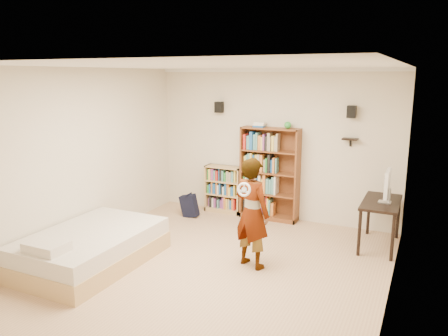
{
  "coord_description": "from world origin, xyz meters",
  "views": [
    {
      "loc": [
        2.53,
        -4.92,
        2.59
      ],
      "look_at": [
        -0.09,
        0.6,
        1.28
      ],
      "focal_mm": 35.0,
      "sensor_mm": 36.0,
      "label": 1
    }
  ],
  "objects_px": {
    "low_bookshelf": "(224,189)",
    "computer_desk": "(380,224)",
    "daybed": "(91,244)",
    "person": "(252,213)",
    "tall_bookshelf": "(270,174)"
  },
  "relations": [
    {
      "from": "low_bookshelf",
      "to": "computer_desk",
      "type": "bearing_deg",
      "value": -10.86
    },
    {
      "from": "low_bookshelf",
      "to": "daybed",
      "type": "height_order",
      "value": "low_bookshelf"
    },
    {
      "from": "low_bookshelf",
      "to": "person",
      "type": "bearing_deg",
      "value": -55.68
    },
    {
      "from": "tall_bookshelf",
      "to": "person",
      "type": "relative_size",
      "value": 1.1
    },
    {
      "from": "computer_desk",
      "to": "daybed",
      "type": "relative_size",
      "value": 0.53
    },
    {
      "from": "computer_desk",
      "to": "daybed",
      "type": "height_order",
      "value": "computer_desk"
    },
    {
      "from": "low_bookshelf",
      "to": "computer_desk",
      "type": "relative_size",
      "value": 0.84
    },
    {
      "from": "computer_desk",
      "to": "person",
      "type": "distance_m",
      "value": 2.15
    },
    {
      "from": "computer_desk",
      "to": "tall_bookshelf",
      "type": "bearing_deg",
      "value": 164.8
    },
    {
      "from": "tall_bookshelf",
      "to": "low_bookshelf",
      "type": "distance_m",
      "value": 1.01
    },
    {
      "from": "computer_desk",
      "to": "daybed",
      "type": "distance_m",
      "value": 4.27
    },
    {
      "from": "low_bookshelf",
      "to": "computer_desk",
      "type": "distance_m",
      "value": 2.96
    },
    {
      "from": "person",
      "to": "tall_bookshelf",
      "type": "bearing_deg",
      "value": -58.7
    },
    {
      "from": "tall_bookshelf",
      "to": "computer_desk",
      "type": "relative_size",
      "value": 1.58
    },
    {
      "from": "tall_bookshelf",
      "to": "daybed",
      "type": "relative_size",
      "value": 0.83
    }
  ]
}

